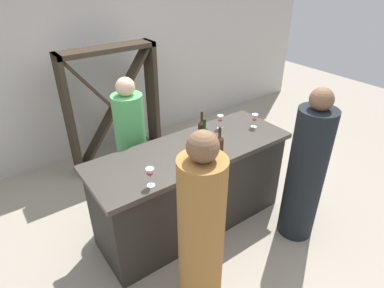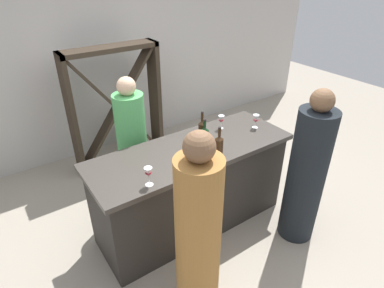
% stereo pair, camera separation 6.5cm
% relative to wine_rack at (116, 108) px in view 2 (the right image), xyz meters
% --- Properties ---
extents(ground_plane, '(12.00, 12.00, 0.00)m').
position_rel_wine_rack_xyz_m(ground_plane, '(0.10, -1.65, -0.82)').
color(ground_plane, '#9E9384').
extents(back_wall, '(8.00, 0.10, 2.80)m').
position_rel_wine_rack_xyz_m(back_wall, '(0.10, 0.55, 0.58)').
color(back_wall, '#BCB7B2').
rests_on(back_wall, ground).
extents(bar_counter, '(2.08, 0.75, 0.96)m').
position_rel_wine_rack_xyz_m(bar_counter, '(0.10, -1.65, -0.33)').
color(bar_counter, '#2A2723').
rests_on(bar_counter, ground).
extents(wine_rack, '(1.25, 0.28, 1.63)m').
position_rel_wine_rack_xyz_m(wine_rack, '(0.00, 0.00, 0.00)').
color(wine_rack, '#33281E').
rests_on(wine_rack, ground).
extents(wine_bottle_leftmost_amber_brown, '(0.08, 0.08, 0.30)m').
position_rel_wine_rack_xyz_m(wine_bottle_leftmost_amber_brown, '(0.22, -1.90, 0.26)').
color(wine_bottle_leftmost_amber_brown, '#331E0F').
rests_on(wine_bottle_leftmost_amber_brown, bar_counter).
extents(wine_bottle_second_left_dark_green, '(0.08, 0.08, 0.28)m').
position_rel_wine_rack_xyz_m(wine_bottle_second_left_dark_green, '(0.23, -1.67, 0.25)').
color(wine_bottle_second_left_dark_green, black).
rests_on(wine_bottle_second_left_dark_green, bar_counter).
extents(wine_bottle_center_amber_brown, '(0.07, 0.07, 0.32)m').
position_rel_wine_rack_xyz_m(wine_bottle_center_amber_brown, '(0.27, -1.58, 0.26)').
color(wine_bottle_center_amber_brown, '#331E0F').
rests_on(wine_bottle_center_amber_brown, bar_counter).
extents(wine_glass_near_left, '(0.07, 0.07, 0.17)m').
position_rel_wine_rack_xyz_m(wine_glass_near_left, '(-0.52, -1.93, 0.26)').
color(wine_glass_near_left, white).
rests_on(wine_glass_near_left, bar_counter).
extents(wine_glass_near_center, '(0.07, 0.07, 0.15)m').
position_rel_wine_rack_xyz_m(wine_glass_near_center, '(0.20, -1.81, 0.24)').
color(wine_glass_near_center, white).
rests_on(wine_glass_near_center, bar_counter).
extents(wine_glass_near_right, '(0.07, 0.07, 0.15)m').
position_rel_wine_rack_xyz_m(wine_glass_near_right, '(0.92, -1.68, 0.24)').
color(wine_glass_near_right, white).
rests_on(wine_glass_near_right, bar_counter).
extents(wine_glass_far_left, '(0.07, 0.07, 0.15)m').
position_rel_wine_rack_xyz_m(wine_glass_far_left, '(0.60, -1.48, 0.25)').
color(wine_glass_far_left, white).
rests_on(wine_glass_far_left, bar_counter).
extents(person_left_guest, '(0.46, 0.46, 1.63)m').
position_rel_wine_rack_xyz_m(person_left_guest, '(0.93, -2.40, -0.07)').
color(person_left_guest, black).
rests_on(person_left_guest, ground).
extents(person_center_guest, '(0.41, 0.41, 1.64)m').
position_rel_wine_rack_xyz_m(person_center_guest, '(-0.40, -2.45, -0.05)').
color(person_center_guest, '#9E6B33').
rests_on(person_center_guest, ground).
extents(person_right_guest, '(0.40, 0.40, 1.57)m').
position_rel_wine_rack_xyz_m(person_right_guest, '(-0.25, -1.02, -0.08)').
color(person_right_guest, '#4CA559').
rests_on(person_right_guest, ground).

